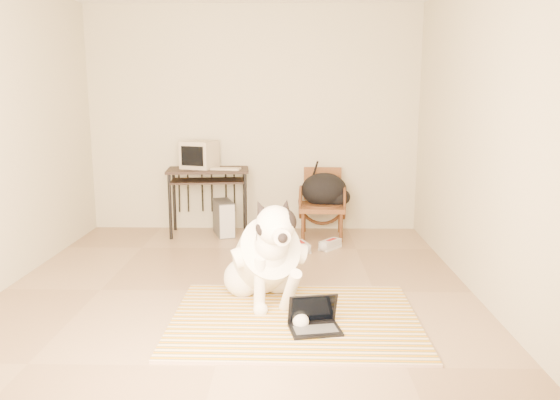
{
  "coord_description": "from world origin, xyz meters",
  "views": [
    {
      "loc": [
        0.46,
        -4.42,
        1.64
      ],
      "look_at": [
        0.37,
        -0.19,
        0.83
      ],
      "focal_mm": 35.0,
      "sensor_mm": 36.0,
      "label": 1
    }
  ],
  "objects_px": {
    "computer_desk": "(208,178)",
    "backpack": "(326,191)",
    "dog": "(266,259)",
    "pc_tower": "(224,218)",
    "rattan_chair": "(322,203)",
    "crt_monitor": "(199,155)",
    "laptop": "(314,321)"
  },
  "relations": [
    {
      "from": "computer_desk",
      "to": "backpack",
      "type": "distance_m",
      "value": 1.4
    },
    {
      "from": "dog",
      "to": "pc_tower",
      "type": "height_order",
      "value": "dog"
    },
    {
      "from": "computer_desk",
      "to": "pc_tower",
      "type": "distance_m",
      "value": 0.51
    },
    {
      "from": "pc_tower",
      "to": "rattan_chair",
      "type": "height_order",
      "value": "rattan_chair"
    },
    {
      "from": "backpack",
      "to": "crt_monitor",
      "type": "bearing_deg",
      "value": 174.25
    },
    {
      "from": "computer_desk",
      "to": "pc_tower",
      "type": "bearing_deg",
      "value": -10.09
    },
    {
      "from": "backpack",
      "to": "pc_tower",
      "type": "bearing_deg",
      "value": 177.45
    },
    {
      "from": "computer_desk",
      "to": "pc_tower",
      "type": "height_order",
      "value": "computer_desk"
    },
    {
      "from": "pc_tower",
      "to": "computer_desk",
      "type": "bearing_deg",
      "value": 169.91
    },
    {
      "from": "pc_tower",
      "to": "rattan_chair",
      "type": "xyz_separation_m",
      "value": [
        1.17,
        -0.02,
        0.19
      ]
    },
    {
      "from": "crt_monitor",
      "to": "backpack",
      "type": "bearing_deg",
      "value": -5.75
    },
    {
      "from": "rattan_chair",
      "to": "backpack",
      "type": "xyz_separation_m",
      "value": [
        0.04,
        -0.04,
        0.15
      ]
    },
    {
      "from": "computer_desk",
      "to": "laptop",
      "type": "bearing_deg",
      "value": -67.4
    },
    {
      "from": "rattan_chair",
      "to": "laptop",
      "type": "bearing_deg",
      "value": -94.31
    },
    {
      "from": "crt_monitor",
      "to": "computer_desk",
      "type": "bearing_deg",
      "value": -31.35
    },
    {
      "from": "crt_monitor",
      "to": "laptop",
      "type": "bearing_deg",
      "value": -66.04
    },
    {
      "from": "laptop",
      "to": "rattan_chair",
      "type": "relative_size",
      "value": 0.49
    },
    {
      "from": "pc_tower",
      "to": "backpack",
      "type": "relative_size",
      "value": 0.83
    },
    {
      "from": "laptop",
      "to": "computer_desk",
      "type": "bearing_deg",
      "value": 112.6
    },
    {
      "from": "dog",
      "to": "rattan_chair",
      "type": "xyz_separation_m",
      "value": [
        0.57,
        2.16,
        0.03
      ]
    },
    {
      "from": "dog",
      "to": "crt_monitor",
      "type": "distance_m",
      "value": 2.52
    },
    {
      "from": "dog",
      "to": "rattan_chair",
      "type": "distance_m",
      "value": 2.24
    },
    {
      "from": "dog",
      "to": "backpack",
      "type": "distance_m",
      "value": 2.22
    },
    {
      "from": "backpack",
      "to": "laptop",
      "type": "bearing_deg",
      "value": -95.25
    },
    {
      "from": "dog",
      "to": "rattan_chair",
      "type": "bearing_deg",
      "value": 75.35
    },
    {
      "from": "pc_tower",
      "to": "crt_monitor",
      "type": "bearing_deg",
      "value": 161.36
    },
    {
      "from": "dog",
      "to": "backpack",
      "type": "relative_size",
      "value": 2.08
    },
    {
      "from": "laptop",
      "to": "pc_tower",
      "type": "bearing_deg",
      "value": 109.53
    },
    {
      "from": "computer_desk",
      "to": "rattan_chair",
      "type": "distance_m",
      "value": 1.38
    },
    {
      "from": "crt_monitor",
      "to": "pc_tower",
      "type": "bearing_deg",
      "value": -18.64
    },
    {
      "from": "laptop",
      "to": "rattan_chair",
      "type": "height_order",
      "value": "rattan_chair"
    },
    {
      "from": "crt_monitor",
      "to": "dog",
      "type": "bearing_deg",
      "value": -68.63
    }
  ]
}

